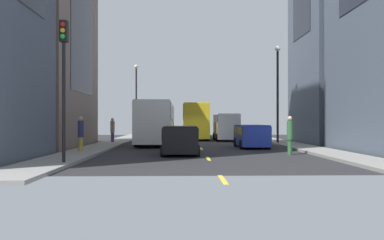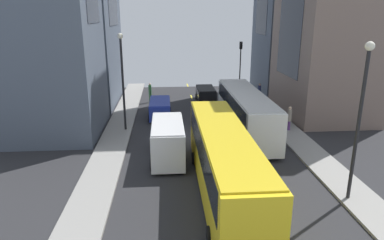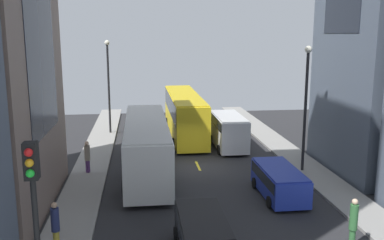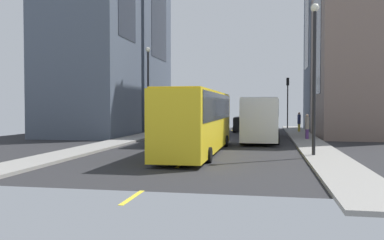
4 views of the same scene
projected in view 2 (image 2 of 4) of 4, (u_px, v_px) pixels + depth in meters
name	position (u px, v px, depth m)	size (l,w,h in m)	color
ground_plane	(205.00, 137.00, 27.37)	(40.17, 40.17, 0.00)	#28282B
sidewalk_west	(291.00, 134.00, 27.86)	(2.22, 44.00, 0.15)	gray
sidewalk_east	(115.00, 139.00, 26.84)	(2.22, 44.00, 0.15)	gray
lane_stripe_0	(188.00, 85.00, 47.40)	(0.16, 2.00, 0.01)	yellow
lane_stripe_1	(191.00, 97.00, 40.72)	(0.16, 2.00, 0.01)	yellow
lane_stripe_2	(197.00, 113.00, 34.04)	(0.16, 2.00, 0.01)	yellow
lane_stripe_3	(205.00, 137.00, 27.37)	(0.16, 2.00, 0.01)	yellow
lane_stripe_4	(218.00, 177.00, 20.69)	(0.16, 2.00, 0.01)	yellow
building_west_1	(328.00, 23.00, 31.32)	(6.93, 10.37, 17.01)	#7A665B
city_bus_white	(246.00, 109.00, 27.88)	(2.80, 12.23, 3.35)	silver
streetcar_yellow	(224.00, 157.00, 18.16)	(2.70, 13.24, 3.59)	yellow
delivery_van_white	(168.00, 138.00, 22.77)	(2.25, 5.25, 2.58)	white
car_blue_0	(160.00, 107.00, 32.50)	(2.06, 4.56, 1.60)	#2338AD
car_black_1	(206.00, 94.00, 38.19)	(2.05, 4.05, 1.59)	black
pedestrian_crossing_mid	(259.00, 92.00, 37.71)	(0.33, 0.33, 1.98)	gold
pedestrian_waiting_curb	(150.00, 92.00, 37.93)	(0.33, 0.33, 2.15)	#336B38
pedestrian_walking_far	(289.00, 118.00, 28.37)	(0.35, 0.35, 1.99)	#593372
traffic_light_near_corner	(240.00, 57.00, 42.68)	(0.32, 0.44, 5.95)	black
streetlamp_near	(361.00, 108.00, 16.72)	(0.44, 0.44, 7.97)	black
streetlamp_far	(122.00, 73.00, 27.49)	(0.44, 0.44, 7.76)	black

